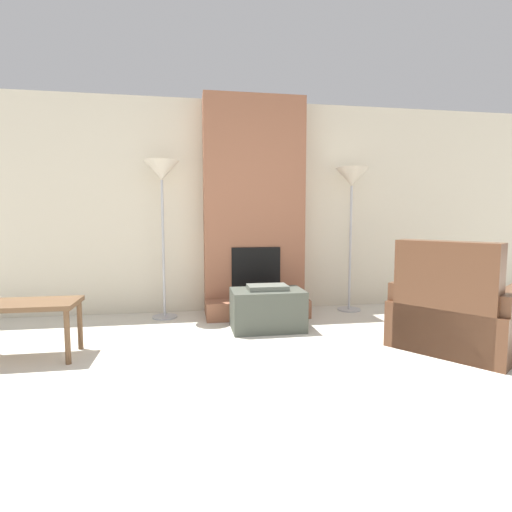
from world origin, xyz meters
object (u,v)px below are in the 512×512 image
(floor_lamp_left, at_px, (162,180))
(ottoman, at_px, (267,309))
(armchair, at_px, (457,316))
(floor_lamp_right, at_px, (352,185))
(side_table, at_px, (26,310))

(floor_lamp_left, bearing_deg, ottoman, -32.07)
(armchair, relative_size, floor_lamp_right, 0.79)
(armchair, height_order, floor_lamp_right, floor_lamp_right)
(floor_lamp_right, bearing_deg, side_table, -159.88)
(armchair, xyz_separation_m, floor_lamp_right, (-0.39, 1.54, 1.28))
(ottoman, xyz_separation_m, floor_lamp_right, (1.19, 0.69, 1.35))
(ottoman, distance_m, side_table, 2.21)
(ottoman, height_order, floor_lamp_right, floor_lamp_right)
(armchair, height_order, side_table, armchair)
(armchair, relative_size, floor_lamp_left, 0.78)
(ottoman, relative_size, side_table, 0.92)
(armchair, bearing_deg, ottoman, 25.60)
(ottoman, distance_m, armchair, 1.80)
(ottoman, relative_size, floor_lamp_right, 0.42)
(ottoman, bearing_deg, side_table, -165.97)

